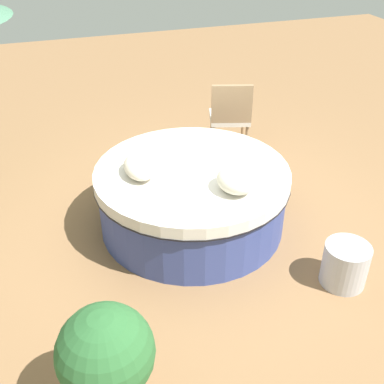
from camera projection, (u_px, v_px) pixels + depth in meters
ground_plane at (192, 224)px, 5.09m from camera, size 16.00×16.00×0.00m
round_bed at (192, 197)px, 4.90m from camera, size 1.98×1.98×0.68m
throw_pillow_0 at (139, 167)px, 4.59m from camera, size 0.48×0.30×0.17m
throw_pillow_1 at (236, 180)px, 4.34m from camera, size 0.41×0.35×0.22m
patio_chair at (230, 113)px, 6.20m from camera, size 0.63×0.64×0.98m
planter at (107, 361)px, 3.00m from camera, size 0.63×0.63×0.92m
side_table at (345, 265)px, 4.23m from camera, size 0.41×0.41×0.41m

